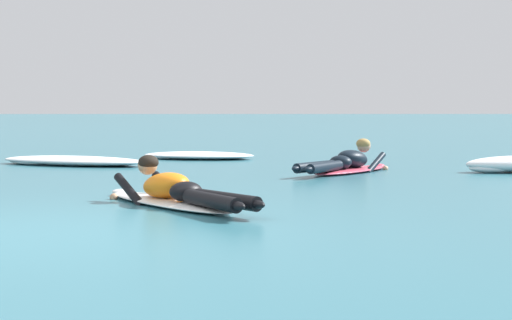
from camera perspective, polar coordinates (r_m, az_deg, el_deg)
ground_plane at (r=17.32m, az=-5.98°, el=0.19°), size 120.00×120.00×0.00m
surfer_near at (r=9.14m, az=-5.17°, el=-2.07°), size 1.85×2.51×0.55m
surfer_far at (r=13.44m, az=5.74°, el=-0.21°), size 1.74×2.33×0.54m
whitewater_front at (r=16.69m, az=-3.61°, el=0.28°), size 2.24×1.46×0.13m
whitewater_mid_left at (r=15.32m, az=-11.40°, el=-0.05°), size 2.80×1.82×0.15m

